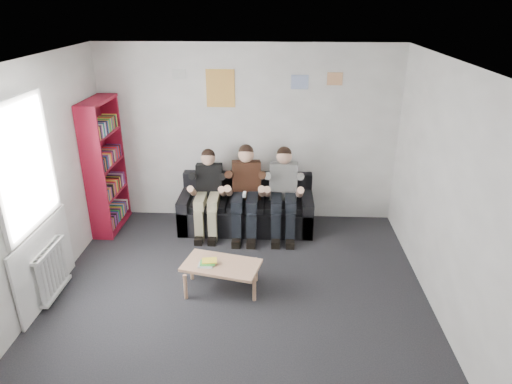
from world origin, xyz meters
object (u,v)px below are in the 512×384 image
coffee_table (221,267)px  person_left (208,193)px  sofa (247,209)px  person_middle (246,192)px  bookshelf (106,166)px  person_right (283,194)px

coffee_table → person_left: bearing=103.7°
sofa → person_middle: 0.41m
bookshelf → coffee_table: bearing=-38.7°
sofa → bookshelf: 2.19m
sofa → person_right: 0.69m
bookshelf → person_right: size_ratio=1.53×
sofa → coffee_table: 1.71m
person_middle → person_right: bearing=-6.1°
sofa → bookshelf: bookshelf is taller
bookshelf → person_left: (1.51, -0.07, -0.37)m
bookshelf → person_right: (2.62, -0.08, -0.35)m
person_right → sofa: bearing=164.1°
coffee_table → person_right: size_ratio=0.69×
sofa → person_right: size_ratio=1.54×
person_middle → bookshelf: bearing=171.6°
sofa → person_middle: bearing=-90.0°
person_left → person_right: person_right is taller
sofa → bookshelf: (-2.07, -0.12, 0.71)m
sofa → coffee_table: bearing=-96.4°
sofa → person_middle: person_middle is taller
bookshelf → person_middle: 2.10m
sofa → person_middle: size_ratio=1.51×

